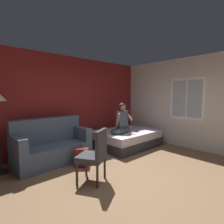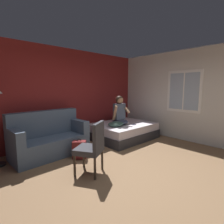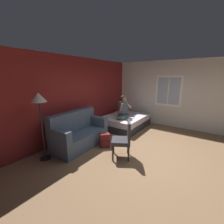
# 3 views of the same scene
# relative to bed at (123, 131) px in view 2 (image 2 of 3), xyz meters

# --- Properties ---
(ground_plane) EXTENTS (40.00, 40.00, 0.00)m
(ground_plane) POSITION_rel_bed_xyz_m (-1.66, -1.75, -0.24)
(ground_plane) COLOR brown
(wall_back_accent) EXTENTS (10.73, 0.16, 2.70)m
(wall_back_accent) POSITION_rel_bed_xyz_m (-1.66, 0.97, 1.11)
(wall_back_accent) COLOR maroon
(wall_back_accent) RESTS_ON ground
(wall_side_with_window) EXTENTS (0.19, 6.67, 2.70)m
(wall_side_with_window) POSITION_rel_bed_xyz_m (1.28, -1.74, 1.12)
(wall_side_with_window) COLOR silver
(wall_side_with_window) RESTS_ON ground
(bed) EXTENTS (1.88, 1.49, 0.48)m
(bed) POSITION_rel_bed_xyz_m (0.00, 0.00, 0.00)
(bed) COLOR #2D2D33
(bed) RESTS_ON ground
(couch) EXTENTS (1.73, 0.88, 1.04)m
(couch) POSITION_rel_bed_xyz_m (-2.28, 0.27, 0.16)
(couch) COLOR #47566B
(couch) RESTS_ON ground
(side_chair) EXTENTS (0.63, 0.63, 0.98)m
(side_chair) POSITION_rel_bed_xyz_m (-2.09, -1.19, 0.30)
(side_chair) COLOR #382D23
(side_chair) RESTS_ON ground
(person_seated) EXTENTS (0.57, 0.50, 0.88)m
(person_seated) POSITION_rel_bed_xyz_m (-0.21, -0.05, 0.60)
(person_seated) COLOR #383D51
(person_seated) RESTS_ON bed
(backpack) EXTENTS (0.35, 0.35, 0.46)m
(backpack) POSITION_rel_bed_xyz_m (-1.89, -0.42, -0.04)
(backpack) COLOR maroon
(backpack) RESTS_ON ground
(throw_pillow) EXTENTS (0.55, 0.47, 0.14)m
(throw_pillow) POSITION_rel_bed_xyz_m (-0.48, -0.16, 0.31)
(throw_pillow) COLOR #385147
(throw_pillow) RESTS_ON bed
(cell_phone) EXTENTS (0.15, 0.10, 0.01)m
(cell_phone) POSITION_rel_bed_xyz_m (0.09, -0.36, 0.25)
(cell_phone) COLOR black
(cell_phone) RESTS_ON bed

